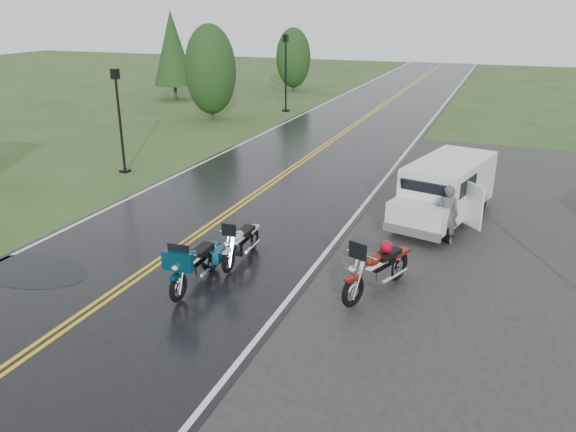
% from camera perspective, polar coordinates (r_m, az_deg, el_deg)
% --- Properties ---
extents(ground, '(120.00, 120.00, 0.00)m').
position_cam_1_polar(ground, '(14.65, -13.21, -4.82)').
color(ground, '#2D471E').
rests_on(ground, ground).
extents(road, '(8.00, 100.00, 0.04)m').
position_cam_1_polar(road, '(23.03, 0.74, 5.04)').
color(road, black).
rests_on(road, ground).
extents(motorcycle_red, '(1.70, 2.58, 1.43)m').
position_cam_1_polar(motorcycle_red, '(12.02, 6.66, -6.38)').
color(motorcycle_red, '#61150B').
rests_on(motorcycle_red, ground).
extents(motorcycle_teal, '(0.91, 2.26, 1.32)m').
position_cam_1_polar(motorcycle_teal, '(12.41, -11.18, -6.05)').
color(motorcycle_teal, '#052E3D').
rests_on(motorcycle_teal, ground).
extents(motorcycle_silver, '(0.81, 2.07, 1.21)m').
position_cam_1_polar(motorcycle_silver, '(13.58, -6.12, -3.62)').
color(motorcycle_silver, '#B2B5BA').
rests_on(motorcycle_silver, ground).
extents(van_white, '(2.88, 5.07, 1.88)m').
position_cam_1_polar(van_white, '(16.36, 11.31, 1.56)').
color(van_white, silver).
rests_on(van_white, ground).
extents(person_at_van, '(0.65, 0.47, 1.67)m').
position_cam_1_polar(person_at_van, '(15.75, 15.82, 0.04)').
color(person_at_van, '#46464A').
rests_on(person_at_van, ground).
extents(lamp_post_near_left, '(0.35, 0.35, 4.04)m').
position_cam_1_polar(lamp_post_near_left, '(22.80, -16.70, 9.20)').
color(lamp_post_near_left, black).
rests_on(lamp_post_near_left, ground).
extents(lamp_post_far_left, '(0.40, 0.40, 4.69)m').
position_cam_1_polar(lamp_post_far_left, '(35.66, -0.23, 14.30)').
color(lamp_post_far_left, black).
rests_on(lamp_post_far_left, ground).
extents(tree_left_mid, '(2.93, 2.93, 4.57)m').
position_cam_1_polar(tree_left_mid, '(33.29, -7.83, 13.58)').
color(tree_left_mid, '#1E3D19').
rests_on(tree_left_mid, ground).
extents(tree_left_far, '(2.66, 2.66, 4.09)m').
position_cam_1_polar(tree_left_far, '(44.88, 0.54, 15.15)').
color(tree_left_far, '#1E3D19').
rests_on(tree_left_far, ground).
extents(pine_left_far, '(2.82, 2.82, 5.88)m').
position_cam_1_polar(pine_left_far, '(41.27, -11.60, 15.55)').
color(pine_left_far, '#1E3D19').
rests_on(pine_left_far, ground).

